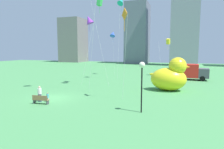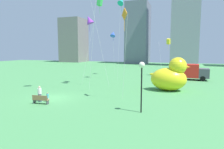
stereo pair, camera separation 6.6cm
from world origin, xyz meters
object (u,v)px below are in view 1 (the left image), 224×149
at_px(person_adult, 40,93).
at_px(kite_orange, 125,18).
at_px(giant_inflatable_duck, 170,76).
at_px(box_truck, 189,72).
at_px(lamppost, 142,72).
at_px(person_child, 48,97).
at_px(kite_purple, 89,20).
at_px(kite_blue, 113,34).
at_px(kite_green, 100,2).
at_px(kite_yellow, 168,42).
at_px(kite_teal, 121,2).
at_px(park_bench, 40,99).

bearing_deg(person_adult, kite_orange, 23.10).
bearing_deg(giant_inflatable_duck, box_truck, 76.33).
height_order(person_adult, lamppost, lamppost).
xyz_separation_m(person_child, box_truck, (14.30, 21.82, 0.89)).
height_order(kite_purple, kite_blue, kite_purple).
relative_size(kite_green, kite_blue, 1.36).
relative_size(person_adult, kite_yellow, 0.21).
bearing_deg(kite_purple, person_child, -89.30).
bearing_deg(person_child, kite_green, 84.06).
distance_m(box_truck, kite_green, 20.04).
xyz_separation_m(lamppost, kite_yellow, (0.35, 26.15, 3.59)).
height_order(kite_blue, kite_yellow, kite_blue).
distance_m(kite_blue, kite_yellow, 11.60).
height_order(person_child, lamppost, lamppost).
relative_size(person_child, kite_teal, 0.07).
bearing_deg(kite_green, person_child, -95.94).
bearing_deg(person_adult, kite_green, 79.44).
relative_size(lamppost, kite_teal, 0.30).
relative_size(kite_teal, kite_yellow, 1.88).
height_order(giant_inflatable_duck, kite_yellow, kite_yellow).
distance_m(kite_teal, kite_yellow, 12.93).
bearing_deg(park_bench, person_child, 74.49).
distance_m(kite_green, kite_orange, 10.60).
bearing_deg(kite_purple, kite_yellow, 56.49).
bearing_deg(person_child, park_bench, -105.51).
height_order(park_bench, kite_orange, kite_orange).
relative_size(box_truck, kite_yellow, 0.80).
bearing_deg(kite_blue, park_bench, -87.83).
height_order(person_child, kite_green, kite_green).
bearing_deg(person_adult, kite_yellow, 66.86).
bearing_deg(person_adult, kite_purple, 85.53).
relative_size(box_truck, kite_green, 0.48).
bearing_deg(kite_green, lamppost, -53.21).
bearing_deg(park_bench, box_truck, 57.34).
height_order(kite_teal, kite_yellow, kite_teal).
distance_m(kite_purple, kite_blue, 13.94).
relative_size(kite_purple, kite_green, 0.80).
bearing_deg(kite_orange, kite_yellow, 82.55).
bearing_deg(kite_blue, box_truck, -8.94).
height_order(park_bench, lamppost, lamppost).
relative_size(kite_green, kite_yellow, 1.68).
height_order(park_bench, kite_blue, kite_blue).
distance_m(kite_teal, kite_blue, 8.87).
bearing_deg(park_bench, giant_inflatable_duck, 43.95).
relative_size(lamppost, kite_orange, 0.45).
relative_size(giant_inflatable_duck, kite_yellow, 0.69).
height_order(person_adult, person_child, person_adult).
bearing_deg(kite_teal, person_adult, -100.93).
height_order(giant_inflatable_duck, kite_purple, kite_purple).
relative_size(park_bench, kite_yellow, 0.22).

